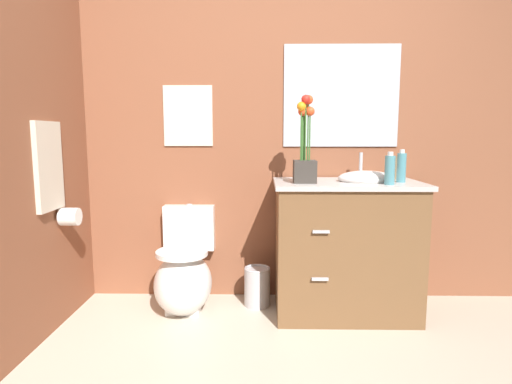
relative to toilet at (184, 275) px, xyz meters
The scene contains 12 objects.
wall_back 1.33m from the toilet, 20.09° to the left, with size 4.20×0.05×2.50m, color brown.
toilet is the anchor object (origin of this frame).
vanity_cabinet 1.10m from the toilet, ahead, with size 0.94×0.56×1.06m.
flower_vase 1.16m from the toilet, ahead, with size 0.14×0.14×0.54m.
soap_bottle 1.50m from the toilet, ahead, with size 0.06×0.06×0.20m.
lotion_bottle 1.59m from the toilet, ahead, with size 0.06×0.06×0.21m.
hand_wash_bottle 1.62m from the toilet, ahead, with size 0.07×0.07×0.18m.
trash_bin 0.51m from the toilet, ahead, with size 0.18×0.18×0.27m.
wall_poster 1.10m from the toilet, 90.00° to the left, with size 0.34×0.01×0.42m, color beige.
wall_mirror 1.64m from the toilet, 14.00° to the left, with size 0.80×0.01×0.70m, color #B2BCC6.
hanging_towel 1.09m from the toilet, 156.97° to the right, with size 0.03×0.28×0.52m, color beige.
toilet_paper_roll 0.82m from the toilet, 163.52° to the right, with size 0.11×0.11×0.11m, color white.
Camera 1 is at (-0.08, -1.46, 1.18)m, focal length 29.40 mm.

